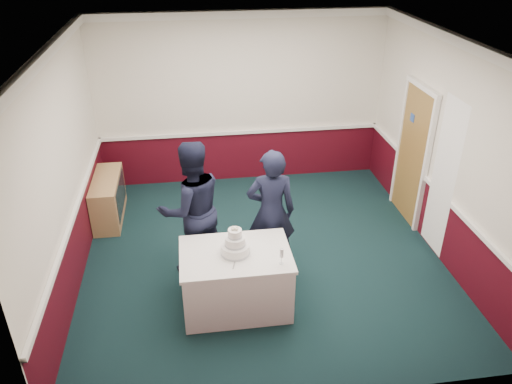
{
  "coord_description": "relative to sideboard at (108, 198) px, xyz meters",
  "views": [
    {
      "loc": [
        -0.92,
        -5.81,
        4.25
      ],
      "look_at": [
        -0.11,
        -0.1,
        1.1
      ],
      "focal_mm": 35.0,
      "sensor_mm": 36.0,
      "label": 1
    }
  ],
  "objects": [
    {
      "name": "cake_table",
      "position": [
        1.79,
        -2.38,
        0.05
      ],
      "size": [
        1.32,
        0.92,
        0.79
      ],
      "color": "white",
      "rests_on": "ground"
    },
    {
      "name": "ground",
      "position": [
        2.28,
        -1.38,
        -0.35
      ],
      "size": [
        5.0,
        5.0,
        0.0
      ],
      "primitive_type": "plane",
      "color": "#112929",
      "rests_on": "ground"
    },
    {
      "name": "room_shell",
      "position": [
        2.36,
        -0.77,
        1.62
      ],
      "size": [
        5.0,
        5.0,
        3.0
      ],
      "color": "silver",
      "rests_on": "ground"
    },
    {
      "name": "sideboard",
      "position": [
        0.0,
        0.0,
        0.0
      ],
      "size": [
        0.41,
        1.2,
        0.7
      ],
      "color": "tan",
      "rests_on": "ground"
    },
    {
      "name": "cake_knife",
      "position": [
        1.76,
        -2.58,
        0.44
      ],
      "size": [
        0.07,
        0.22,
        0.0
      ],
      "primitive_type": "cube",
      "rotation": [
        0.0,
        0.0,
        -0.26
      ],
      "color": "silver",
      "rests_on": "cake_table"
    },
    {
      "name": "person_woman",
      "position": [
        2.34,
        -1.66,
        0.53
      ],
      "size": [
        0.67,
        0.46,
        1.77
      ],
      "primitive_type": "imported",
      "rotation": [
        0.0,
        0.0,
        3.08
      ],
      "color": "black",
      "rests_on": "ground"
    },
    {
      "name": "champagne_flute",
      "position": [
        2.29,
        -2.66,
        0.58
      ],
      "size": [
        0.05,
        0.05,
        0.21
      ],
      "color": "silver",
      "rests_on": "cake_table"
    },
    {
      "name": "person_man",
      "position": [
        1.31,
        -1.53,
        0.59
      ],
      "size": [
        1.09,
        0.96,
        1.88
      ],
      "primitive_type": "imported",
      "rotation": [
        0.0,
        0.0,
        3.45
      ],
      "color": "black",
      "rests_on": "ground"
    },
    {
      "name": "wedding_cake",
      "position": [
        1.79,
        -2.38,
        0.55
      ],
      "size": [
        0.35,
        0.35,
        0.36
      ],
      "color": "white",
      "rests_on": "cake_table"
    }
  ]
}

